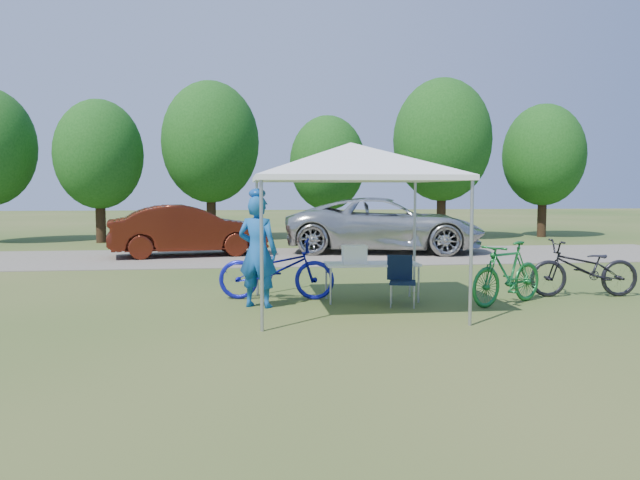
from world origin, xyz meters
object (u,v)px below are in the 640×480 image
Objects in this scene: folding_table at (372,265)px; sedan at (188,230)px; cyclist at (258,252)px; bike_dark at (585,268)px; cooler at (354,254)px; bike_green at (507,273)px; bike_blue at (276,269)px; folding_chair at (401,276)px; minivan at (385,225)px.

folding_table is 8.78m from sedan.
cyclist is 8.44m from sedan.
bike_dark is 0.44× the size of sedan.
folding_table is at bearing 0.00° from cooler.
bike_green is (2.53, -0.66, -0.29)m from cooler.
bike_green is at bearing -66.76° from bike_dark.
cooler is 1.43m from bike_blue.
folding_chair is 3.57m from bike_dark.
cooler is 0.23× the size of cyclist.
bike_blue reaches higher than bike_dark.
minivan is (3.79, 7.95, 0.32)m from bike_blue.
minivan is 6.02m from sedan.
cooler reaches higher than folding_chair.
cooler is 0.07× the size of minivan.
cyclist is at bearing -123.32° from bike_green.
minivan reaches higher than folding_chair.
folding_chair is at bearing -179.02° from minivan.
folding_chair is at bearing -124.79° from bike_green.
folding_table is 0.65m from folding_chair.
bike_blue is (-2.08, 0.83, 0.05)m from folding_chair.
bike_blue reaches higher than folding_table.
cyclist is at bearing -167.94° from cooler.
cooler is 2.64m from bike_green.
bike_blue reaches higher than bike_green.
folding_table is 0.36× the size of sedan.
folding_table is 3.96m from bike_dark.
minivan is at bearing -16.05° from bike_blue.
folding_table is at bearing -86.53° from bike_dark.
cooler is 0.24× the size of bike_green.
minivan is (2.43, 8.28, 0.04)m from cooler.
minivan is at bearing 73.65° from cooler.
bike_dark is at bearing -146.71° from sedan.
bike_blue is at bearing 173.99° from folding_chair.
sedan is at bearing -52.68° from cyclist.
cooler is at bearing -94.58° from bike_blue.
bike_blue is at bearing 165.98° from cooler.
folding_chair is 0.45× the size of cyclist.
bike_blue is at bearing -91.71° from cyclist.
cooler is 8.64m from sedan.
bike_dark is at bearing 22.26° from folding_chair.
folding_chair is 0.19× the size of sedan.
cyclist reaches higher than sedan.
bike_dark is at bearing -152.82° from cyclist.
folding_chair is 0.47× the size of bike_green.
bike_dark reaches higher than folding_chair.
bike_blue is 5.64m from bike_dark.
folding_chair is 2.24m from bike_blue.
bike_green is at bearing -95.02° from bike_blue.
bike_green is 0.29× the size of minivan.
sedan is (-2.22, 7.53, 0.22)m from bike_blue.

